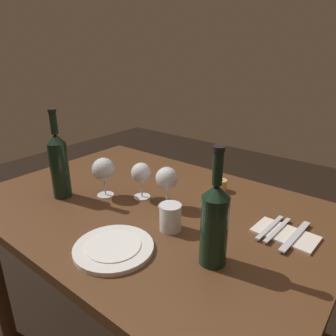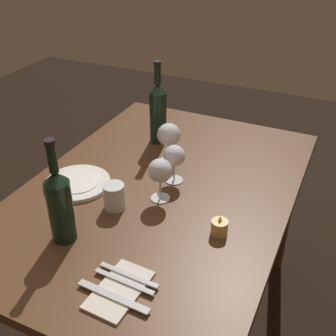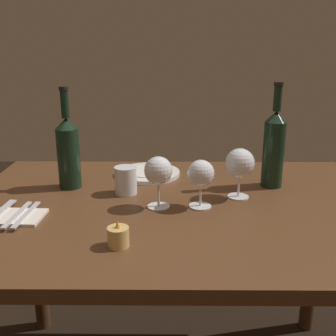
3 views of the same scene
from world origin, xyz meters
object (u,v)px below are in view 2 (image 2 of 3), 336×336
(dinner_plate, at_px, (77,183))
(table_knife, at_px, (113,296))
(votive_candle, at_px, (219,228))
(fork_outer, at_px, (129,275))
(wine_bottle_second, at_px, (60,204))
(water_tumbler, at_px, (114,198))
(fork_inner, at_px, (124,281))
(wine_glass_centre, at_px, (174,157))
(wine_glass_left, at_px, (169,135))
(wine_glass_right, at_px, (160,172))
(wine_bottle, at_px, (158,112))
(folded_napkin, at_px, (119,290))

(dinner_plate, bearing_deg, table_knife, 44.62)
(votive_candle, height_order, fork_outer, votive_candle)
(wine_bottle_second, bearing_deg, water_tumbler, 163.17)
(dinner_plate, xyz_separation_m, fork_inner, (0.34, 0.39, 0.00))
(wine_glass_centre, distance_m, fork_outer, 0.50)
(wine_bottle_second, xyz_separation_m, votive_candle, (-0.21, 0.41, -0.10))
(dinner_plate, height_order, fork_outer, dinner_plate)
(wine_glass_centre, height_order, wine_bottle_second, wine_bottle_second)
(votive_candle, relative_size, fork_outer, 0.37)
(fork_inner, bearing_deg, wine_glass_left, -165.51)
(wine_bottle_second, height_order, fork_inner, wine_bottle_second)
(wine_glass_left, xyz_separation_m, fork_inner, (0.63, 0.16, -0.10))
(fork_inner, distance_m, table_knife, 0.06)
(wine_glass_right, height_order, wine_bottle, wine_bottle)
(dinner_plate, relative_size, folded_napkin, 1.20)
(wine_glass_right, distance_m, votive_candle, 0.27)
(wine_bottle, xyz_separation_m, folded_napkin, (0.79, 0.27, -0.13))
(water_tumbler, xyz_separation_m, folded_napkin, (0.30, 0.20, -0.04))
(folded_napkin, bearing_deg, votive_candle, 153.75)
(folded_napkin, xyz_separation_m, fork_inner, (-0.03, 0.00, 0.01))
(water_tumbler, height_order, table_knife, water_tumbler)
(water_tumbler, relative_size, votive_candle, 1.32)
(wine_bottle_second, distance_m, table_knife, 0.31)
(wine_glass_centre, relative_size, dinner_plate, 0.61)
(wine_bottle, height_order, dinner_plate, wine_bottle)
(wine_glass_centre, height_order, votive_candle, wine_glass_centre)
(wine_glass_centre, xyz_separation_m, table_knife, (0.56, 0.09, -0.09))
(wine_glass_centre, bearing_deg, wine_glass_right, 1.84)
(wine_bottle, height_order, votive_candle, wine_bottle)
(wine_bottle_second, distance_m, votive_candle, 0.48)
(wine_glass_left, relative_size, water_tumbler, 1.78)
(wine_glass_right, xyz_separation_m, dinner_plate, (0.05, -0.31, -0.10))
(wine_glass_left, distance_m, water_tumbler, 0.36)
(votive_candle, bearing_deg, table_knife, -24.29)
(wine_bottle, bearing_deg, wine_glass_right, 26.99)
(votive_candle, distance_m, folded_napkin, 0.36)
(water_tumbler, distance_m, dinner_plate, 0.20)
(wine_glass_left, relative_size, wine_bottle_second, 0.47)
(folded_napkin, relative_size, fork_inner, 1.08)
(folded_napkin, relative_size, table_knife, 0.93)
(wine_glass_left, relative_size, wine_bottle, 0.45)
(wine_bottle_second, bearing_deg, folded_napkin, 66.27)
(water_tumbler, relative_size, fork_inner, 0.49)
(wine_bottle_second, bearing_deg, fork_outer, 76.35)
(wine_glass_centre, relative_size, fork_outer, 0.79)
(fork_inner, bearing_deg, wine_bottle, -160.34)
(water_tumbler, relative_size, folded_napkin, 0.45)
(fork_inner, bearing_deg, wine_glass_right, -168.14)
(wine_glass_right, height_order, table_knife, wine_glass_right)
(votive_candle, xyz_separation_m, fork_outer, (0.27, -0.16, -0.01))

